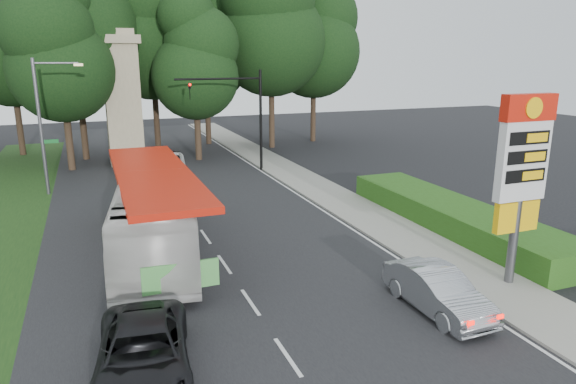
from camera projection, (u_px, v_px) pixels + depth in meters
name	position (u px, v px, depth m)	size (l,w,h in m)	color
ground	(294.00, 367.00, 13.67)	(120.00, 120.00, 0.00)	black
road_surface	(201.00, 230.00, 24.49)	(14.00, 80.00, 0.02)	black
sidewalk_right	(358.00, 211.00, 27.44)	(3.00, 80.00, 0.12)	gray
hedge	(454.00, 216.00, 24.75)	(3.00, 14.00, 1.20)	#264F15
gas_station_pylon	(522.00, 165.00, 17.55)	(2.10, 0.45, 6.85)	#59595E
traffic_signal_mast	(243.00, 106.00, 36.11)	(6.10, 0.35, 7.20)	black
streetlight_signs	(44.00, 121.00, 29.96)	(2.75, 0.98, 8.00)	#59595E
monument	(123.00, 97.00, 38.74)	(3.00, 3.00, 10.05)	gray
tree_west_near	(7.00, 32.00, 41.01)	(8.40, 8.40, 16.50)	#2D2116
tree_center_left	(71.00, 3.00, 38.64)	(10.08, 10.08, 19.80)	#2D2116
tree_center_right	(150.00, 20.00, 42.79)	(9.24, 9.24, 18.15)	#2D2116
tree_east_near	(205.00, 39.00, 46.68)	(8.12, 8.12, 15.95)	#2D2116
tree_east_mid	(271.00, 18.00, 44.39)	(9.52, 9.52, 18.70)	#2D2116
tree_far_east	(314.00, 32.00, 48.20)	(8.68, 8.68, 17.05)	#2D2116
tree_monument_left	(59.00, 48.00, 35.53)	(7.28, 7.28, 14.30)	#2D2116
tree_monument_right	(194.00, 58.00, 39.47)	(6.72, 6.72, 13.20)	#2D2116
transit_bus	(156.00, 211.00, 21.69)	(2.90, 12.38, 3.45)	silver
sedan_silver	(437.00, 291.00, 16.57)	(1.50, 4.30, 1.42)	#ADB0B5
suv_charcoal	(143.00, 353.00, 13.07)	(2.34, 5.07, 1.41)	black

